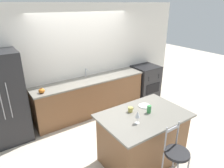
{
  "coord_description": "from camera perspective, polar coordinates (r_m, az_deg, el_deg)",
  "views": [
    {
      "loc": [
        -2.15,
        -3.77,
        2.69
      ],
      "look_at": [
        -0.03,
        -0.65,
        1.15
      ],
      "focal_mm": 32.0,
      "sensor_mm": 36.0,
      "label": 1
    }
  ],
  "objects": [
    {
      "name": "oven_range",
      "position": [
        6.15,
        9.46,
        0.82
      ],
      "size": [
        0.73,
        0.69,
        0.95
      ],
      "color": "#28282B",
      "rests_on": "ground_plane"
    },
    {
      "name": "ground_plane",
      "position": [
        5.11,
        -3.88,
        -9.6
      ],
      "size": [
        18.0,
        18.0,
        0.0
      ],
      "primitive_type": "plane",
      "color": "beige"
    },
    {
      "name": "tumbler_cup",
      "position": [
        3.46,
        10.54,
        -7.09
      ],
      "size": [
        0.07,
        0.07,
        0.14
      ],
      "color": "#3D934C",
      "rests_on": "kitchen_island"
    },
    {
      "name": "sink_faucet",
      "position": [
        5.11,
        -7.45,
        3.47
      ],
      "size": [
        0.02,
        0.13,
        0.22
      ],
      "color": "#ADAFB5",
      "rests_on": "back_counter"
    },
    {
      "name": "wall_back",
      "position": [
        5.13,
        -8.22,
        6.86
      ],
      "size": [
        6.0,
        0.07,
        2.7
      ],
      "color": "silver",
      "rests_on": "ground_plane"
    },
    {
      "name": "kitchen_island",
      "position": [
        3.69,
        8.67,
        -14.9
      ],
      "size": [
        1.48,
        1.0,
        0.95
      ],
      "color": "brown",
      "rests_on": "ground_plane"
    },
    {
      "name": "refrigerator",
      "position": [
        4.46,
        -28.58,
        -3.77
      ],
      "size": [
        0.78,
        0.7,
        1.88
      ],
      "color": "#232326",
      "rests_on": "ground_plane"
    },
    {
      "name": "back_counter",
      "position": [
        5.17,
        -6.12,
        -3.4
      ],
      "size": [
        2.9,
        0.67,
        0.92
      ],
      "color": "brown",
      "rests_on": "ground_plane"
    },
    {
      "name": "pumpkin_decoration",
      "position": [
        4.44,
        -19.47,
        -1.84
      ],
      "size": [
        0.13,
        0.13,
        0.12
      ],
      "color": "orange",
      "rests_on": "back_counter"
    },
    {
      "name": "bar_stool_near",
      "position": [
        3.24,
        17.73,
        -19.69
      ],
      "size": [
        0.36,
        0.36,
        1.1
      ],
      "color": "#99999E",
      "rests_on": "ground_plane"
    },
    {
      "name": "dinner_plate",
      "position": [
        3.69,
        9.3,
        -6.13
      ],
      "size": [
        0.22,
        0.22,
        0.02
      ],
      "color": "white",
      "rests_on": "kitchen_island"
    },
    {
      "name": "wine_glass",
      "position": [
        3.12,
        7.34,
        -8.6
      ],
      "size": [
        0.07,
        0.07,
        0.22
      ],
      "color": "white",
      "rests_on": "kitchen_island"
    },
    {
      "name": "coffee_mug",
      "position": [
        3.46,
        5.3,
        -7.26
      ],
      "size": [
        0.11,
        0.08,
        0.09
      ],
      "color": "#C1B251",
      "rests_on": "kitchen_island"
    }
  ]
}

